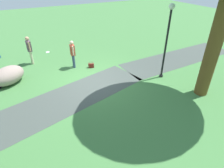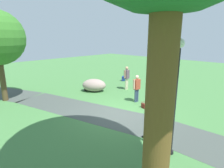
% 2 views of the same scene
% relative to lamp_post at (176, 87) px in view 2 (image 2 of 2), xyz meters
% --- Properties ---
extents(ground_plane, '(48.00, 48.00, 0.00)m').
position_rel_lamp_post_xyz_m(ground_plane, '(3.34, -1.29, -2.27)').
color(ground_plane, '#41753D').
extents(footpath_segment_mid, '(8.29, 4.07, 0.01)m').
position_rel_lamp_post_xyz_m(footpath_segment_mid, '(5.22, -0.27, -2.27)').
color(footpath_segment_mid, '#404843').
rests_on(footpath_segment_mid, ground).
extents(lamp_post, '(0.28, 0.28, 3.69)m').
position_rel_lamp_post_xyz_m(lamp_post, '(0.00, 0.00, 0.00)').
color(lamp_post, black).
rests_on(lamp_post, ground).
extents(lawn_boulder, '(1.96, 1.83, 0.88)m').
position_rel_lamp_post_xyz_m(lawn_boulder, '(7.26, -2.96, -1.83)').
color(lawn_boulder, gray).
rests_on(lawn_boulder, ground).
extents(woman_with_handbag, '(0.28, 0.52, 1.60)m').
position_rel_lamp_post_xyz_m(woman_with_handbag, '(3.81, -3.26, -1.35)').
color(woman_with_handbag, '#334260').
rests_on(woman_with_handbag, ground).
extents(man_near_boulder, '(0.26, 0.52, 1.68)m').
position_rel_lamp_post_xyz_m(man_near_boulder, '(5.93, -4.91, -1.30)').
color(man_near_boulder, beige).
rests_on(man_near_boulder, ground).
extents(handbag_on_grass, '(0.36, 0.36, 0.31)m').
position_rel_lamp_post_xyz_m(handbag_on_grass, '(2.94, -2.74, -2.13)').
color(handbag_on_grass, maroon).
rests_on(handbag_on_grass, ground).
extents(backpack_by_boulder, '(0.35, 0.35, 0.40)m').
position_rel_lamp_post_xyz_m(backpack_by_boulder, '(7.83, -2.72, -2.08)').
color(backpack_by_boulder, black).
rests_on(backpack_by_boulder, ground).
extents(spare_backpack_on_lawn, '(0.34, 0.34, 0.40)m').
position_rel_lamp_post_xyz_m(spare_backpack_on_lawn, '(7.85, -6.79, -2.08)').
color(spare_backpack_on_lawn, navy).
rests_on(spare_backpack_on_lawn, ground).
extents(frisbee_on_grass, '(0.26, 0.26, 0.02)m').
position_rel_lamp_post_xyz_m(frisbee_on_grass, '(4.77, -6.34, -2.26)').
color(frisbee_on_grass, white).
rests_on(frisbee_on_grass, ground).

